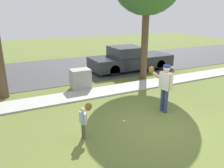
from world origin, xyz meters
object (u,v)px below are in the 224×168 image
person_adult (164,83)px  utility_cabinet (81,79)px  parked_pickup_dark (130,59)px  baseball (124,121)px  person_child (85,116)px

person_adult → utility_cabinet: size_ratio=1.83×
person_adult → parked_pickup_dark: (2.09, 5.84, -0.41)m
person_adult → baseball: size_ratio=23.53×
person_child → utility_cabinet: person_child is taller
baseball → person_adult: bearing=2.7°
utility_cabinet → parked_pickup_dark: 4.47m
utility_cabinet → parked_pickup_dark: (3.94, 2.11, 0.20)m
person_child → parked_pickup_dark: 8.08m
person_child → baseball: size_ratio=13.56×
baseball → utility_cabinet: utility_cabinet is taller
baseball → utility_cabinet: 3.84m
person_adult → utility_cabinet: 4.21m
person_adult → parked_pickup_dark: bearing=-116.9°
baseball → parked_pickup_dark: size_ratio=0.01×
person_child → baseball: 1.60m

